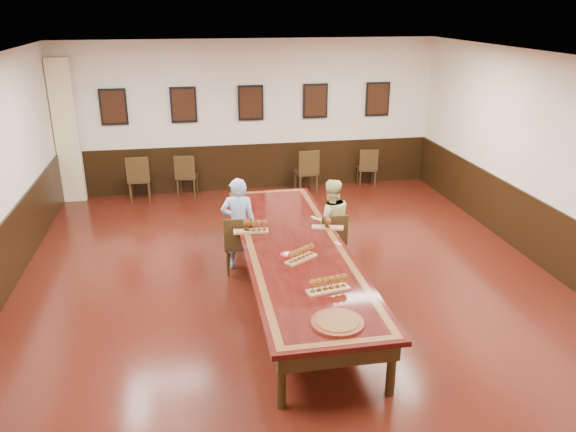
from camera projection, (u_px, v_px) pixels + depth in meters
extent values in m
cube|color=black|center=(294.00, 295.00, 7.97)|extent=(8.00, 10.00, 0.02)
cube|color=white|center=(295.00, 61.00, 6.82)|extent=(8.00, 10.00, 0.02)
cube|color=beige|center=(251.00, 116.00, 12.01)|extent=(8.00, 0.02, 3.20)
cube|color=beige|center=(568.00, 172.00, 8.06)|extent=(0.02, 10.00, 3.20)
imported|color=#5283CD|center=(239.00, 224.00, 8.53)|extent=(0.57, 0.41, 1.45)
imported|color=#E4E68F|center=(330.00, 221.00, 8.76)|extent=(0.68, 0.53, 1.36)
cube|color=#F05076|center=(338.00, 243.00, 7.76)|extent=(0.10, 0.15, 0.01)
cube|color=beige|center=(66.00, 132.00, 11.26)|extent=(0.45, 0.18, 2.90)
cube|color=black|center=(252.00, 166.00, 12.37)|extent=(7.98, 0.04, 1.00)
cube|color=black|center=(554.00, 242.00, 8.45)|extent=(0.04, 9.98, 1.00)
cube|color=black|center=(294.00, 248.00, 7.71)|extent=(1.40, 5.00, 0.06)
cube|color=brown|center=(294.00, 246.00, 7.70)|extent=(1.28, 4.88, 0.00)
cube|color=black|center=(294.00, 245.00, 7.70)|extent=(1.10, 4.70, 0.00)
cube|color=black|center=(294.00, 258.00, 7.76)|extent=(1.25, 4.85, 0.18)
cylinder|color=black|center=(281.00, 379.00, 5.61)|extent=(0.10, 0.10, 0.69)
cylinder|color=black|center=(391.00, 367.00, 5.80)|extent=(0.10, 0.10, 0.69)
cylinder|color=black|center=(237.00, 217.00, 9.88)|extent=(0.10, 0.10, 0.69)
cylinder|color=black|center=(302.00, 213.00, 10.07)|extent=(0.10, 0.10, 0.69)
cube|color=black|center=(113.00, 107.00, 11.37)|extent=(0.54, 0.03, 0.74)
cube|color=black|center=(113.00, 107.00, 11.35)|extent=(0.46, 0.01, 0.64)
cube|color=black|center=(183.00, 105.00, 11.60)|extent=(0.54, 0.03, 0.74)
cube|color=black|center=(183.00, 105.00, 11.59)|extent=(0.46, 0.01, 0.64)
cube|color=black|center=(251.00, 103.00, 11.83)|extent=(0.54, 0.03, 0.74)
cube|color=black|center=(251.00, 103.00, 11.82)|extent=(0.46, 0.01, 0.64)
cube|color=black|center=(315.00, 101.00, 12.07)|extent=(0.54, 0.03, 0.74)
cube|color=black|center=(316.00, 101.00, 12.05)|extent=(0.46, 0.01, 0.64)
cube|color=black|center=(378.00, 99.00, 12.30)|extent=(0.54, 0.03, 0.74)
cube|color=black|center=(378.00, 99.00, 12.28)|extent=(0.46, 0.01, 0.64)
cube|color=#A97147|center=(251.00, 231.00, 8.14)|extent=(0.52, 0.20, 0.03)
cube|color=#A97147|center=(328.00, 228.00, 8.28)|extent=(0.49, 0.26, 0.03)
cube|color=#A97147|center=(301.00, 259.00, 7.26)|extent=(0.47, 0.39, 0.03)
cube|color=#A97147|center=(328.00, 290.00, 6.47)|extent=(0.53, 0.25, 0.03)
cylinder|color=red|center=(287.00, 255.00, 7.40)|extent=(0.19, 0.19, 0.02)
cylinder|color=silver|center=(287.00, 254.00, 7.40)|extent=(0.10, 0.10, 0.01)
cylinder|color=#561B11|center=(337.00, 323.00, 5.80)|extent=(0.56, 0.56, 0.04)
cylinder|color=brown|center=(337.00, 321.00, 5.80)|extent=(0.45, 0.45, 0.01)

